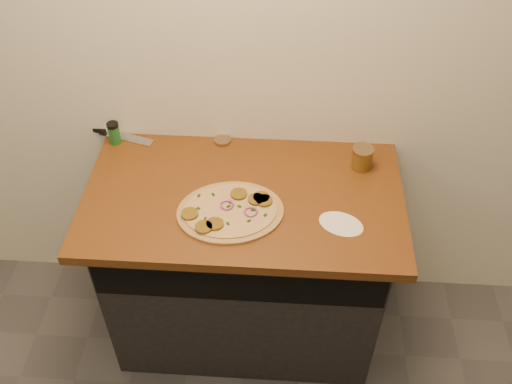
# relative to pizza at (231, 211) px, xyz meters

# --- Properties ---
(cabinet) EXTENTS (1.10, 0.60, 0.86)m
(cabinet) POSITION_rel_pizza_xyz_m (0.04, 0.14, -0.48)
(cabinet) COLOR black
(cabinet) RESTS_ON ground
(countertop) EXTENTS (1.20, 0.70, 0.04)m
(countertop) POSITION_rel_pizza_xyz_m (0.04, 0.11, -0.03)
(countertop) COLOR brown
(countertop) RESTS_ON cabinet
(pizza) EXTENTS (0.44, 0.44, 0.03)m
(pizza) POSITION_rel_pizza_xyz_m (0.00, 0.00, 0.00)
(pizza) COLOR tan
(pizza) RESTS_ON countertop
(chefs_knife) EXTENTS (0.34, 0.13, 0.02)m
(chefs_knife) POSITION_rel_pizza_xyz_m (-0.56, 0.43, -0.00)
(chefs_knife) COLOR #B7BAC1
(chefs_knife) RESTS_ON countertop
(mason_jar_lid) EXTENTS (0.09, 0.09, 0.02)m
(mason_jar_lid) POSITION_rel_pizza_xyz_m (-0.07, 0.41, -0.00)
(mason_jar_lid) COLOR #A1845D
(mason_jar_lid) RESTS_ON countertop
(salsa_jar) EXTENTS (0.08, 0.08, 0.09)m
(salsa_jar) POSITION_rel_pizza_xyz_m (0.49, 0.29, 0.04)
(salsa_jar) COLOR #9F270F
(salsa_jar) RESTS_ON countertop
(spice_shaker) EXTENTS (0.05, 0.05, 0.10)m
(spice_shaker) POSITION_rel_pizza_xyz_m (-0.51, 0.37, 0.04)
(spice_shaker) COLOR #1F6429
(spice_shaker) RESTS_ON countertop
(flour_spill) EXTENTS (0.21, 0.21, 0.00)m
(flour_spill) POSITION_rel_pizza_xyz_m (0.40, -0.03, -0.01)
(flour_spill) COLOR white
(flour_spill) RESTS_ON countertop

